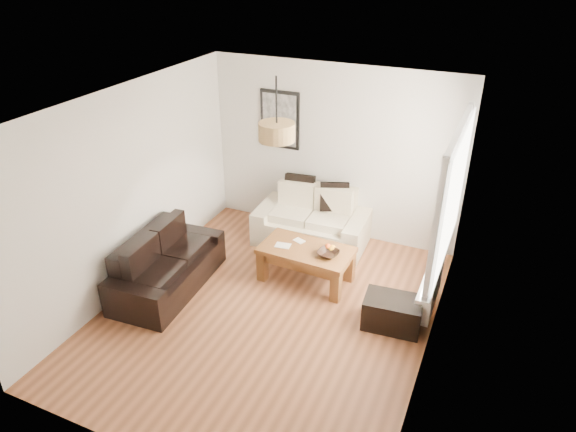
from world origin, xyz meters
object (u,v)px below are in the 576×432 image
at_px(loveseat_cream, 312,218).
at_px(coffee_table, 306,264).
at_px(sofa_leather, 167,263).
at_px(ottoman, 392,313).

height_order(loveseat_cream, coffee_table, loveseat_cream).
bearing_deg(loveseat_cream, coffee_table, -74.94).
relative_size(loveseat_cream, sofa_leather, 0.97).
bearing_deg(ottoman, coffee_table, 160.14).
xyz_separation_m(loveseat_cream, sofa_leather, (-1.29, -1.83, -0.04)).
distance_m(loveseat_cream, coffee_table, 1.01).
bearing_deg(loveseat_cream, sofa_leather, -127.75).
relative_size(loveseat_cream, coffee_table, 1.36).
bearing_deg(coffee_table, sofa_leather, -151.27).
bearing_deg(sofa_leather, ottoman, -85.71).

